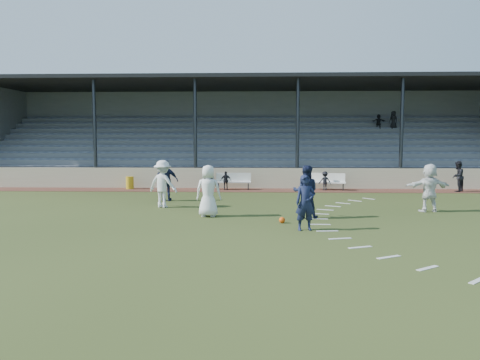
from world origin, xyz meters
The scene contains 19 objects.
ground centered at (0.00, 0.00, 0.00)m, with size 90.00×90.00×0.00m, color #313D19.
cinder_track centered at (0.00, 10.50, 0.01)m, with size 34.00×2.00×0.02m, color #512A20.
retaining_wall centered at (0.00, 11.55, 0.60)m, with size 34.00×0.18×1.20m, color beige.
bench_left centered at (-0.70, 10.79, 0.58)m, with size 2.01×0.48×0.95m.
bench_right centered at (4.67, 10.80, 0.58)m, with size 2.03×1.01×0.95m.
trash_bin centered at (-6.73, 10.85, 0.38)m, with size 0.45×0.45×0.72m, color gold.
football centered at (1.56, 0.24, 0.11)m, with size 0.21×0.21×0.21m, color #E14F0D.
player_white_lead centered at (-1.15, 1.50, 0.97)m, with size 0.95×0.62×1.95m, color white.
player_navy_lead centered at (2.23, -1.01, 0.89)m, with size 0.65×0.43×1.79m, color #151C3A.
player_navy_mid centered at (2.48, 1.37, 0.97)m, with size 0.95×0.74×1.95m, color #151C3A.
player_white_wing centered at (-3.34, 3.80, 1.01)m, with size 1.30×0.75×2.01m, color white.
player_navy_wing centered at (-3.60, 5.87, 0.96)m, with size 1.13×0.47×1.92m, color #151C3A.
player_white_back centered at (7.58, 3.04, 0.97)m, with size 1.80×0.57×1.94m, color white.
official centered at (11.66, 10.14, 0.86)m, with size 0.82×0.64×1.68m, color black.
sub_left_near centered at (-2.01, 10.74, 0.64)m, with size 0.45×0.29×1.23m, color black.
sub_left_far centered at (-1.12, 10.50, 0.55)m, with size 0.62×0.26×1.06m, color black.
sub_right centered at (4.47, 10.51, 0.56)m, with size 0.69×0.40×1.07m, color black.
grandstand centered at (0.01, 16.26, 2.20)m, with size 34.60×9.00×6.61m.
penalty_arc centered at (4.12, 0.00, 0.01)m, with size 3.89×14.63×0.01m.
Camera 1 is at (0.73, -15.87, 2.93)m, focal length 35.00 mm.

